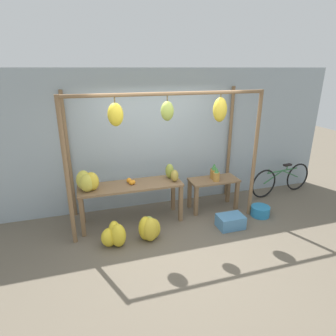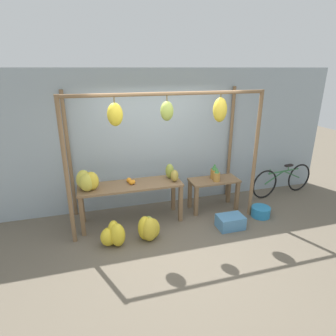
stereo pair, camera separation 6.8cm
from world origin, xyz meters
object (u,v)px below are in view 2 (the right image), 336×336
at_px(banana_pile_ground_left, 114,234).
at_px(banana_pile_ground_right, 149,228).
at_px(papaya_pile, 172,173).
at_px(orange_pile, 131,182).
at_px(banana_pile_on_table, 87,181).
at_px(fruit_crate_white, 230,222).
at_px(blue_bucket, 261,212).
at_px(parked_bicycle, 283,180).
at_px(pineapple_cluster, 215,173).

height_order(banana_pile_ground_left, banana_pile_ground_right, banana_pile_ground_right).
distance_m(banana_pile_ground_right, papaya_pile, 1.16).
relative_size(orange_pile, papaya_pile, 0.50).
xyz_separation_m(banana_pile_on_table, papaya_pile, (1.55, 0.04, -0.03)).
xyz_separation_m(banana_pile_ground_right, fruit_crate_white, (1.52, -0.06, -0.09)).
relative_size(banana_pile_ground_left, blue_bucket, 1.34).
relative_size(banana_pile_on_table, papaya_pile, 1.16).
xyz_separation_m(orange_pile, banana_pile_ground_right, (0.16, -0.70, -0.60)).
relative_size(orange_pile, banana_pile_ground_left, 0.42).
bearing_deg(blue_bucket, parked_bicycle, 36.43).
height_order(pineapple_cluster, blue_bucket, pineapple_cluster).
relative_size(banana_pile_on_table, banana_pile_ground_right, 1.03).
xyz_separation_m(banana_pile_ground_left, parked_bicycle, (3.96, 0.92, 0.17)).
xyz_separation_m(orange_pile, papaya_pile, (0.78, -0.01, 0.09)).
bearing_deg(papaya_pile, parked_bicycle, 5.12).
xyz_separation_m(banana_pile_ground_left, banana_pile_ground_right, (0.59, -0.01, 0.02)).
relative_size(orange_pile, pineapple_cluster, 0.64).
bearing_deg(parked_bicycle, banana_pile_ground_left, -166.87).
bearing_deg(banana_pile_ground_left, blue_bucket, 2.74).
bearing_deg(orange_pile, banana_pile_on_table, -176.01).
relative_size(banana_pile_ground_right, blue_bucket, 1.25).
xyz_separation_m(blue_bucket, parked_bicycle, (1.06, 0.78, 0.25)).
xyz_separation_m(pineapple_cluster, fruit_crate_white, (-0.02, -0.80, -0.66)).
distance_m(fruit_crate_white, blue_bucket, 0.81).
bearing_deg(banana_pile_on_table, parked_bicycle, 3.84).
bearing_deg(blue_bucket, pineapple_cluster, 142.31).
distance_m(banana_pile_on_table, orange_pile, 0.79).
xyz_separation_m(banana_pile_ground_right, blue_bucket, (2.30, 0.15, -0.11)).
distance_m(orange_pile, banana_pile_ground_right, 0.94).
bearing_deg(banana_pile_ground_right, parked_bicycle, 15.54).
distance_m(banana_pile_ground_right, parked_bicycle, 3.50).
height_order(pineapple_cluster, papaya_pile, papaya_pile).
bearing_deg(banana_pile_ground_left, parked_bicycle, 13.13).
xyz_separation_m(banana_pile_on_table, banana_pile_ground_left, (0.34, -0.63, -0.75)).
bearing_deg(fruit_crate_white, papaya_pile, 140.19).
xyz_separation_m(banana_pile_on_table, fruit_crate_white, (2.46, -0.71, -0.82)).
distance_m(fruit_crate_white, parked_bicycle, 2.11).
xyz_separation_m(banana_pile_on_table, pineapple_cluster, (2.48, 0.09, -0.15)).
height_order(banana_pile_on_table, banana_pile_ground_right, banana_pile_on_table).
bearing_deg(banana_pile_on_table, blue_bucket, -8.69).
distance_m(banana_pile_on_table, banana_pile_ground_left, 1.04).
relative_size(banana_pile_on_table, blue_bucket, 1.29).
relative_size(banana_pile_ground_right, papaya_pile, 1.12).
bearing_deg(banana_pile_ground_right, banana_pile_on_table, 145.45).
height_order(banana_pile_ground_right, blue_bucket, banana_pile_ground_right).
xyz_separation_m(banana_pile_on_table, banana_pile_ground_right, (0.94, -0.65, -0.73)).
height_order(banana_pile_ground_left, papaya_pile, papaya_pile).
distance_m(blue_bucket, parked_bicycle, 1.34).
bearing_deg(banana_pile_ground_left, orange_pile, 58.03).
height_order(fruit_crate_white, blue_bucket, fruit_crate_white).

